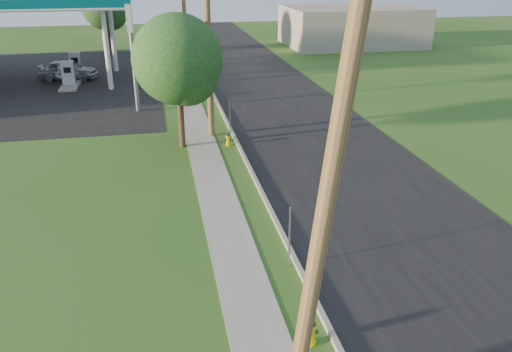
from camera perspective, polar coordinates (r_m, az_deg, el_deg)
The scene contains 19 objects.
road at distance 21.45m, azimuth 10.80°, elevation -0.40°, with size 8.00×120.00×0.02m, color black.
curb at distance 20.33m, azimuth 0.28°, elevation -1.13°, with size 0.15×120.00×0.15m, color gray.
sidewalk at distance 20.10m, azimuth -4.62°, elevation -1.69°, with size 1.50×120.00×0.03m, color gray.
utility_pole_near at distance 8.44m, azimuth 8.03°, elevation -2.84°, with size 1.40×0.32×9.48m.
utility_pole_mid at distance 25.51m, azimuth -5.49°, elevation 15.26°, with size 1.40×0.32×9.80m.
utility_pole_far at distance 43.36m, azimuth -8.22°, elevation 18.23°, with size 1.40×0.32×9.50m.
sign_post_near at distance 14.83m, azimuth 3.86°, elevation -7.06°, with size 0.05×0.04×2.00m, color gray.
sign_post_mid at distance 25.50m, azimuth -2.99°, elevation 6.21°, with size 0.05×0.04×2.00m, color gray.
sign_post_far at distance 37.25m, azimuth -5.85°, elevation 11.62°, with size 0.05×0.04×2.00m, color gray.
fuel_pump_ne at distance 39.41m, azimuth -20.60°, elevation 10.51°, with size 1.20×3.20×1.90m.
fuel_pump_se at distance 43.29m, azimuth -19.88°, elevation 11.65°, with size 1.20×3.20×1.90m.
price_pylon at distance 30.80m, azimuth -14.26°, elevation 16.96°, with size 0.34×2.04×6.85m.
distant_building at distance 57.57m, azimuth 10.85°, elevation 16.47°, with size 14.00×10.00×4.00m, color gray.
tree_verge at distance 24.03m, azimuth -8.70°, elevation 12.61°, with size 4.23×4.23×6.41m.
tree_lot at distance 51.94m, azimuth -16.71°, elevation 17.98°, with size 4.58×4.58×6.94m.
hydrant_near at distance 12.55m, azimuth 6.29°, elevation -17.29°, with size 0.37×0.33×0.72m.
hydrant_mid at distance 24.96m, azimuth -3.22°, elevation 4.20°, with size 0.35×0.31×0.66m.
hydrant_far at distance 34.58m, azimuth -5.50°, elevation 9.58°, with size 0.35×0.31×0.68m.
car_silver at distance 42.15m, azimuth -20.74°, elevation 11.28°, with size 1.78×4.41×1.50m, color #A0A2A7.
Camera 1 is at (-3.23, -8.12, 8.49)m, focal length 35.00 mm.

